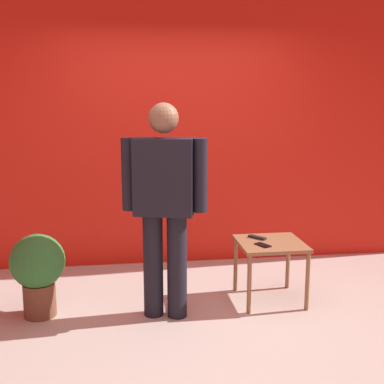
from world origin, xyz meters
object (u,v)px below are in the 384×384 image
cell_phone (263,245)px  side_table (270,250)px  potted_plant (38,268)px  tv_remote (257,237)px  standing_person (164,200)px

cell_phone → side_table: bearing=19.5°
cell_phone → potted_plant: bearing=152.8°
cell_phone → tv_remote: 0.22m
tv_remote → potted_plant: size_ratio=0.25×
standing_person → potted_plant: standing_person is taller
side_table → potted_plant: 1.96m
side_table → standing_person: bearing=-168.8°
standing_person → tv_remote: 1.00m
standing_person → cell_phone: standing_person is taller
side_table → tv_remote: bearing=126.7°
standing_person → potted_plant: size_ratio=2.51×
side_table → potted_plant: size_ratio=0.81×
standing_person → cell_phone: size_ratio=11.99×
standing_person → potted_plant: (-1.02, 0.13, -0.56)m
cell_phone → potted_plant: 1.86m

